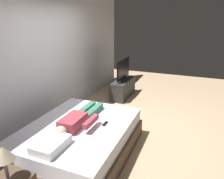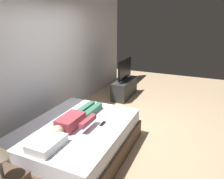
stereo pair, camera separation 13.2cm
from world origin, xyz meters
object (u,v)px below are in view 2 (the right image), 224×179
(person, at_px, (76,119))
(tv, at_px, (125,70))
(pillow, at_px, (47,143))
(remote, at_px, (103,124))
(bed, at_px, (77,139))
(tv_stand, at_px, (124,88))

(person, distance_m, tv, 2.81)
(pillow, distance_m, remote, 0.96)
(bed, distance_m, tv_stand, 2.83)
(remote, distance_m, tv, 2.72)
(pillow, relative_size, person, 0.38)
(bed, bearing_deg, tv_stand, 4.86)
(bed, bearing_deg, remote, -64.94)
(pillow, xyz_separation_m, remote, (0.87, -0.39, -0.05))
(pillow, relative_size, tv, 0.55)
(tv_stand, distance_m, tv, 0.53)
(person, height_order, tv, tv)
(pillow, bearing_deg, tv, 3.90)
(pillow, xyz_separation_m, person, (0.72, 0.02, 0.02))
(bed, xyz_separation_m, tv_stand, (2.82, 0.24, -0.01))
(tv_stand, bearing_deg, remote, -166.69)
(remote, xyz_separation_m, tv, (2.64, 0.62, 0.24))
(person, bearing_deg, remote, -69.53)
(bed, relative_size, tv_stand, 1.85)
(pillow, height_order, person, person)
(remote, height_order, tv_stand, remote)
(remote, bearing_deg, tv_stand, 13.31)
(pillow, distance_m, tv, 3.53)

